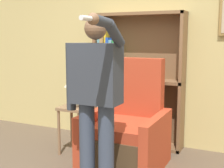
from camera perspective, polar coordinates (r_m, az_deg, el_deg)
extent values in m
cube|color=tan|center=(4.37, 5.57, 7.50)|extent=(8.00, 0.06, 2.80)
cube|color=brown|center=(4.48, -2.51, 1.14)|extent=(0.04, 0.28, 1.80)
cube|color=brown|center=(4.07, 12.70, 0.18)|extent=(0.04, 0.28, 1.80)
cube|color=brown|center=(4.36, 5.34, 0.91)|extent=(1.25, 0.01, 1.80)
cube|color=brown|center=(4.45, 4.59, -10.62)|extent=(1.25, 0.28, 0.04)
cube|color=brown|center=(4.24, 4.73, 0.69)|extent=(1.25, 0.28, 0.04)
cube|color=brown|center=(4.21, 4.88, 12.64)|extent=(1.25, 0.28, 0.04)
cube|color=white|center=(4.55, -1.84, -5.16)|extent=(0.05, 0.23, 0.72)
cube|color=gold|center=(4.54, -1.23, -5.79)|extent=(0.04, 0.23, 0.63)
cube|color=#337070|center=(4.53, -0.78, -6.11)|extent=(0.02, 0.22, 0.58)
cube|color=red|center=(4.50, -0.38, -5.41)|extent=(0.03, 0.17, 0.71)
cube|color=gold|center=(4.47, 0.03, -5.07)|extent=(0.02, 0.20, 0.77)
cube|color=#238438|center=(4.45, 0.51, -4.91)|extent=(0.05, 0.19, 0.80)
cube|color=purple|center=(4.43, 1.16, -4.93)|extent=(0.05, 0.23, 0.81)
cube|color=#5B99A8|center=(4.43, -1.95, 6.44)|extent=(0.04, 0.19, 0.79)
cube|color=#9E7A47|center=(4.40, -1.38, 6.35)|extent=(0.05, 0.21, 0.78)
cube|color=gold|center=(4.38, -0.83, 6.06)|extent=(0.03, 0.17, 0.73)
cube|color=#1E47B2|center=(4.37, -0.32, 4.86)|extent=(0.04, 0.23, 0.55)
cube|color=#5B99A8|center=(4.35, 0.20, 4.64)|extent=(0.05, 0.21, 0.52)
cube|color=#238438|center=(4.33, 0.76, 4.64)|extent=(0.03, 0.22, 0.52)
cube|color=#4C3823|center=(3.64, 2.37, -11.90)|extent=(0.64, 0.81, 0.41)
cube|color=#B23D23|center=(3.52, 2.14, -8.04)|extent=(0.60, 0.69, 0.12)
cube|color=#B23D23|center=(3.82, 4.55, -2.91)|extent=(0.64, 0.16, 1.02)
cube|color=#B23D23|center=(3.75, -2.93, -9.46)|extent=(0.10, 0.89, 0.64)
cube|color=#B23D23|center=(3.48, 8.14, -10.99)|extent=(0.10, 0.89, 0.64)
cylinder|color=#384256|center=(3.08, -4.57, -11.30)|extent=(0.15, 0.15, 0.87)
cylinder|color=#384256|center=(2.98, -1.07, -11.90)|extent=(0.15, 0.15, 0.87)
cube|color=#333842|center=(2.86, -2.95, 1.91)|extent=(0.46, 0.24, 0.56)
sphere|color=brown|center=(2.84, -3.01, 10.15)|extent=(0.20, 0.20, 0.20)
cylinder|color=#333842|center=(3.01, -7.54, 1.33)|extent=(0.09, 0.09, 0.64)
cylinder|color=#333842|center=(2.63, 0.49, 9.16)|extent=(0.09, 0.28, 0.23)
cylinder|color=#333842|center=(2.42, -1.97, 11.38)|extent=(0.08, 0.27, 0.10)
sphere|color=brown|center=(2.30, -3.47, 11.79)|extent=(0.09, 0.09, 0.09)
cylinder|color=white|center=(2.22, -4.67, 11.90)|extent=(0.04, 0.15, 0.04)
cube|color=#846647|center=(3.98, -6.81, -4.32)|extent=(0.35, 0.35, 0.04)
cylinder|color=#846647|center=(4.02, -9.69, -8.77)|extent=(0.04, 0.04, 0.58)
cylinder|color=#846647|center=(3.87, -6.02, -9.41)|extent=(0.04, 0.04, 0.58)
cylinder|color=#846647|center=(4.26, -7.39, -7.74)|extent=(0.04, 0.04, 0.58)
cylinder|color=#846647|center=(4.11, -3.86, -8.28)|extent=(0.04, 0.04, 0.58)
cylinder|color=#4C4233|center=(3.98, -6.82, -3.90)|extent=(0.16, 0.16, 0.02)
cylinder|color=#4C4233|center=(3.95, -6.85, -2.12)|extent=(0.04, 0.04, 0.23)
cone|color=beige|center=(3.92, -6.90, 0.64)|extent=(0.26, 0.26, 0.16)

